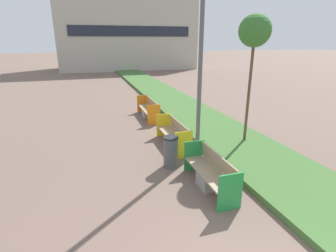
{
  "coord_description": "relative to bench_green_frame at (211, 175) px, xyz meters",
  "views": [
    {
      "loc": [
        -2.04,
        -1.66,
        3.79
      ],
      "look_at": [
        0.9,
        7.55,
        0.6
      ],
      "focal_mm": 28.0,
      "sensor_mm": 36.0,
      "label": 1
    }
  ],
  "objects": [
    {
      "name": "bench_green_frame",
      "position": [
        0.0,
        0.0,
        0.0
      ],
      "size": [
        0.65,
        2.15,
        0.94
      ],
      "color": "gray",
      "rests_on": "ground"
    },
    {
      "name": "bench_yellow_frame",
      "position": [
        0.0,
        3.05,
        0.0
      ],
      "size": [
        0.65,
        2.3,
        0.94
      ],
      "color": "gray",
      "rests_on": "ground"
    },
    {
      "name": "bench_orange_frame",
      "position": [
        0.0,
        6.99,
        0.01
      ],
      "size": [
        0.65,
        2.42,
        0.94
      ],
      "color": "gray",
      "rests_on": "ground"
    },
    {
      "name": "planter_grass_strip",
      "position": [
        2.26,
        8.08,
        -0.28
      ],
      "size": [
        2.8,
        120.0,
        0.18
      ],
      "color": "#426B33",
      "rests_on": "ground"
    },
    {
      "name": "litter_bin",
      "position": [
        -0.63,
        1.49,
        0.12
      ],
      "size": [
        0.47,
        0.47,
        0.98
      ],
      "color": "#4C4F51",
      "rests_on": "ground"
    },
    {
      "name": "sapling_tree_near",
      "position": [
        2.61,
        2.38,
        3.65
      ],
      "size": [
        1.09,
        1.09,
        4.62
      ],
      "color": "brown",
      "rests_on": "ground"
    },
    {
      "name": "street_lamp_post",
      "position": [
        0.61,
        2.26,
        4.47
      ],
      "size": [
        0.24,
        0.44,
        8.89
      ],
      "color": "#56595B",
      "rests_on": "ground"
    },
    {
      "name": "building_backdrop",
      "position": [
        3.06,
        31.57,
        3.99
      ],
      "size": [
        17.49,
        7.6,
        8.71
      ],
      "color": "#B2AD9E",
      "rests_on": "ground"
    }
  ]
}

